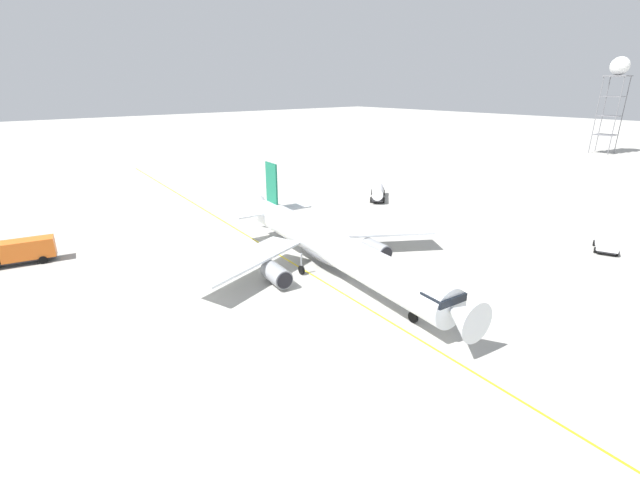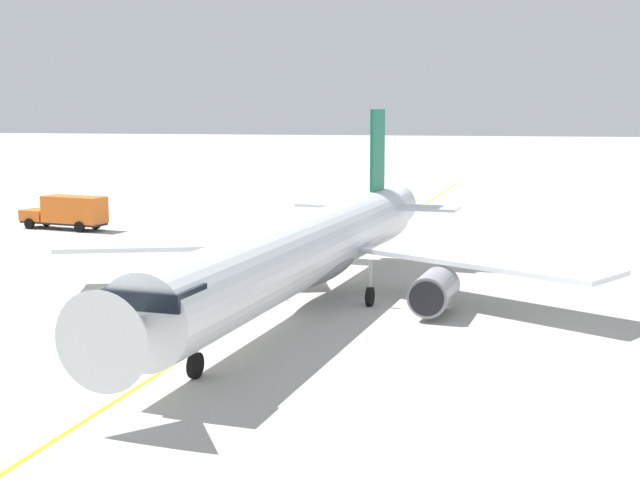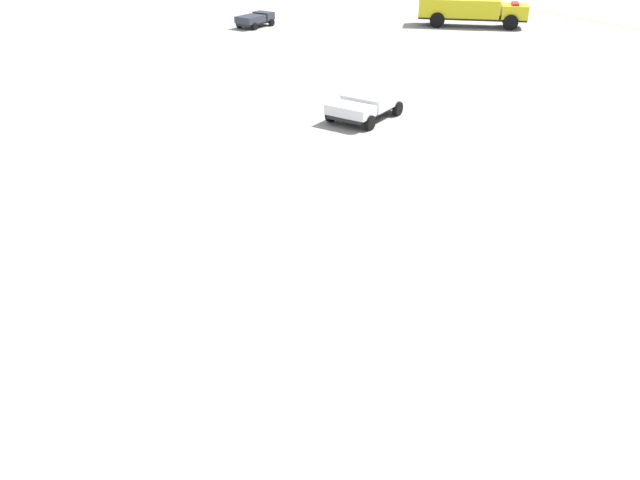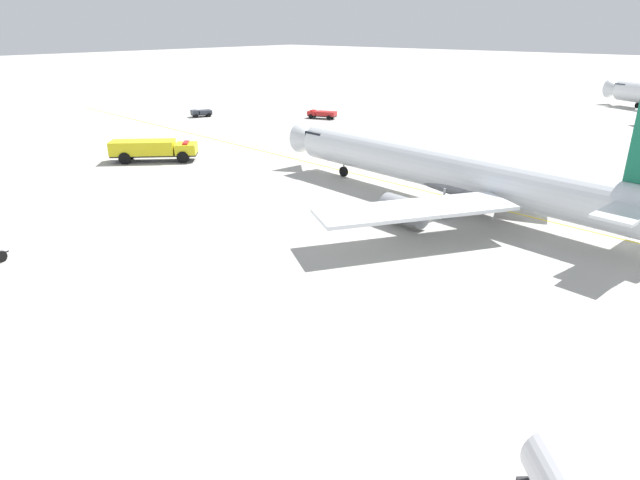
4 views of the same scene
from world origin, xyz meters
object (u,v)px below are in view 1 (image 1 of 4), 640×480
object	(u,v)px
pushback_tug_truck	(606,245)
radar_tower	(619,72)
airliner_main	(330,248)
fuel_tanker_truck	(378,192)
catering_truck_truck	(22,251)

from	to	relation	value
pushback_tug_truck	radar_tower	xyz separation A→B (m)	(98.98, 33.73, 24.13)
airliner_main	radar_tower	bearing A→B (deg)	103.85
airliner_main	radar_tower	world-z (taller)	radar_tower
fuel_tanker_truck	radar_tower	world-z (taller)	radar_tower
fuel_tanker_truck	catering_truck_truck	bearing A→B (deg)	132.10
catering_truck_truck	radar_tower	xyz separation A→B (m)	(160.22, -11.95, 23.27)
airliner_main	pushback_tug_truck	bearing A→B (deg)	67.81
fuel_tanker_truck	catering_truck_truck	distance (m)	58.71
airliner_main	fuel_tanker_truck	distance (m)	36.60
fuel_tanker_truck	pushback_tug_truck	size ratio (longest dim) A/B	1.60
airliner_main	fuel_tanker_truck	bearing A→B (deg)	131.35
fuel_tanker_truck	radar_tower	distance (m)	104.65
airliner_main	pushback_tug_truck	xyz separation A→B (m)	(33.23, -18.90, -2.31)
pushback_tug_truck	radar_tower	bearing A→B (deg)	-2.39
catering_truck_truck	radar_tower	world-z (taller)	radar_tower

